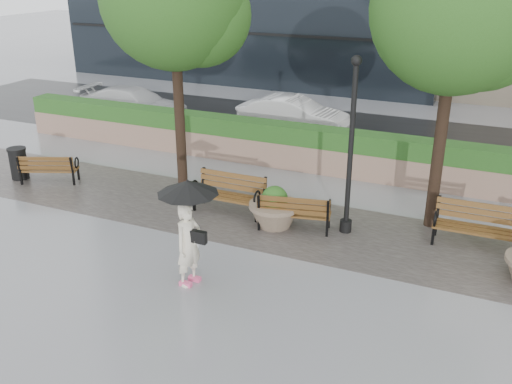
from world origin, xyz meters
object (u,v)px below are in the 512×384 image
at_px(bench_2, 294,219).
at_px(car_left, 135,105).
at_px(lamppost, 350,159).
at_px(planter_left, 274,211).
at_px(pedestrian, 188,223).
at_px(bench_3, 475,235).
at_px(bench_0, 50,174).
at_px(car_right, 293,115).
at_px(bench_1, 229,202).
at_px(trash_bin, 19,164).

height_order(bench_2, car_left, car_left).
height_order(bench_2, lamppost, lamppost).
height_order(planter_left, pedestrian, pedestrian).
bearing_deg(bench_3, pedestrian, -143.13).
distance_m(bench_0, bench_3, 11.67).
bearing_deg(lamppost, car_right, 119.22).
xyz_separation_m(bench_2, planter_left, (-0.50, -0.02, 0.13)).
xyz_separation_m(bench_0, car_right, (4.70, 7.64, 0.43)).
height_order(bench_0, car_right, car_right).
distance_m(bench_3, car_left, 14.64).
relative_size(bench_1, planter_left, 1.50).
bearing_deg(planter_left, bench_3, 10.32).
relative_size(bench_1, trash_bin, 2.07).
relative_size(bench_1, lamppost, 0.45).
distance_m(planter_left, pedestrian, 3.30).
bearing_deg(planter_left, lamppost, 13.58).
relative_size(bench_3, pedestrian, 0.85).
distance_m(bench_3, planter_left, 4.63).
distance_m(car_left, pedestrian, 12.92).
height_order(trash_bin, car_left, car_left).
relative_size(bench_2, lamppost, 0.43).
xyz_separation_m(planter_left, trash_bin, (-8.14, -0.06, 0.04)).
bearing_deg(trash_bin, bench_1, 2.88).
bearing_deg(bench_0, car_right, -144.25).
xyz_separation_m(lamppost, pedestrian, (-2.21, -3.52, -0.51)).
xyz_separation_m(bench_0, bench_3, (11.65, 0.78, 0.04)).
bearing_deg(pedestrian, lamppost, -18.22).
relative_size(bench_2, car_left, 0.40).
bearing_deg(bench_1, planter_left, -11.68).
bearing_deg(bench_3, lamppost, -172.53).
bearing_deg(pedestrian, planter_left, 4.17).
xyz_separation_m(bench_1, lamppost, (3.05, 0.13, 1.55)).
relative_size(bench_0, bench_3, 0.92).
height_order(bench_0, car_left, car_left).
height_order(bench_1, trash_bin, bench_1).
bearing_deg(car_left, bench_3, -117.80).
relative_size(bench_2, trash_bin, 2.02).
bearing_deg(lamppost, car_left, 148.75).
relative_size(lamppost, car_right, 1.01).
bearing_deg(planter_left, bench_2, 2.20).
height_order(bench_0, bench_3, bench_3).
bearing_deg(bench_3, bench_0, -177.07).
bearing_deg(lamppost, trash_bin, -177.26).
height_order(bench_1, planter_left, planter_left).
bearing_deg(bench_2, planter_left, -9.92).
distance_m(lamppost, car_left, 12.33).
relative_size(trash_bin, lamppost, 0.22).
bearing_deg(bench_0, car_left, -98.26).
bearing_deg(planter_left, trash_bin, -179.54).
xyz_separation_m(bench_0, bench_2, (7.60, -0.03, 0.02)).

